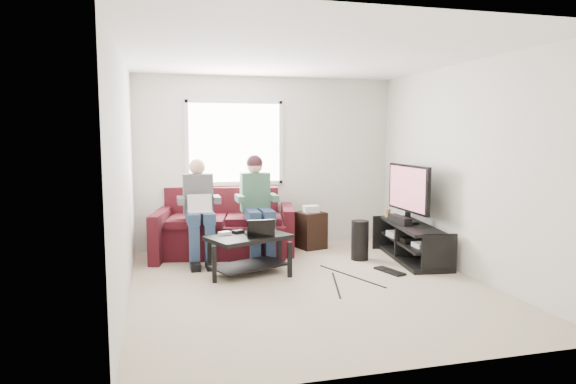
{
  "coord_description": "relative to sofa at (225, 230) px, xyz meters",
  "views": [
    {
      "loc": [
        -1.69,
        -5.53,
        1.74
      ],
      "look_at": [
        -0.09,
        0.6,
        1.02
      ],
      "focal_mm": 32.0,
      "sensor_mm": 36.0,
      "label": 1
    }
  ],
  "objects": [
    {
      "name": "floor",
      "position": [
        0.72,
        -1.79,
        -0.34
      ],
      "size": [
        4.5,
        4.5,
        0.0
      ],
      "primitive_type": "plane",
      "color": "#C4B699",
      "rests_on": "ground"
    },
    {
      "name": "ceiling",
      "position": [
        0.72,
        -1.79,
        2.26
      ],
      "size": [
        4.5,
        4.5,
        0.0
      ],
      "primitive_type": "plane",
      "rotation": [
        3.14,
        0.0,
        0.0
      ],
      "color": "white",
      "rests_on": "wall_back"
    },
    {
      "name": "wall_back",
      "position": [
        0.72,
        0.46,
        0.96
      ],
      "size": [
        4.5,
        0.0,
        4.5
      ],
      "primitive_type": "plane",
      "rotation": [
        1.57,
        0.0,
        0.0
      ],
      "color": "silver",
      "rests_on": "floor"
    },
    {
      "name": "wall_front",
      "position": [
        0.72,
        -4.04,
        0.96
      ],
      "size": [
        4.5,
        0.0,
        4.5
      ],
      "primitive_type": "plane",
      "rotation": [
        -1.57,
        0.0,
        0.0
      ],
      "color": "silver",
      "rests_on": "floor"
    },
    {
      "name": "wall_left",
      "position": [
        -1.28,
        -1.79,
        0.96
      ],
      "size": [
        0.0,
        4.5,
        4.5
      ],
      "primitive_type": "plane",
      "rotation": [
        1.57,
        0.0,
        1.57
      ],
      "color": "silver",
      "rests_on": "floor"
    },
    {
      "name": "wall_right",
      "position": [
        2.72,
        -1.79,
        0.96
      ],
      "size": [
        0.0,
        4.5,
        4.5
      ],
      "primitive_type": "plane",
      "rotation": [
        1.57,
        0.0,
        -1.57
      ],
      "color": "silver",
      "rests_on": "floor"
    },
    {
      "name": "window",
      "position": [
        0.22,
        0.45,
        1.26
      ],
      "size": [
        1.48,
        0.04,
        1.28
      ],
      "color": "white",
      "rests_on": "wall_back"
    },
    {
      "name": "sofa",
      "position": [
        0.0,
        0.0,
        0.0
      ],
      "size": [
        2.19,
        1.28,
        0.94
      ],
      "color": "#401019",
      "rests_on": "floor"
    },
    {
      "name": "person_left",
      "position": [
        -0.4,
        -0.37,
        0.43
      ],
      "size": [
        0.4,
        0.71,
        1.39
      ],
      "color": "navy",
      "rests_on": "sofa"
    },
    {
      "name": "person_right",
      "position": [
        0.4,
        -0.35,
        0.49
      ],
      "size": [
        0.4,
        0.71,
        1.44
      ],
      "color": "navy",
      "rests_on": "sofa"
    },
    {
      "name": "laptop_silver",
      "position": [
        -0.4,
        -0.53,
        0.42
      ],
      "size": [
        0.38,
        0.33,
        0.24
      ],
      "primitive_type": null,
      "rotation": [
        0.0,
        0.0,
        -0.39
      ],
      "color": "silver",
      "rests_on": "person_left"
    },
    {
      "name": "coffee_table",
      "position": [
        0.13,
        -1.16,
        0.02
      ],
      "size": [
        1.13,
        0.92,
        0.49
      ],
      "color": "black",
      "rests_on": "floor"
    },
    {
      "name": "laptop_black",
      "position": [
        0.25,
        -1.24,
        0.27
      ],
      "size": [
        0.4,
        0.34,
        0.24
      ],
      "primitive_type": null,
      "rotation": [
        0.0,
        0.0,
        0.33
      ],
      "color": "black",
      "rests_on": "coffee_table"
    },
    {
      "name": "controller_a",
      "position": [
        -0.15,
        -1.04,
        0.17
      ],
      "size": [
        0.16,
        0.14,
        0.04
      ],
      "primitive_type": "cube",
      "rotation": [
        0.0,
        0.0,
        0.41
      ],
      "color": "silver",
      "rests_on": "coffee_table"
    },
    {
      "name": "controller_b",
      "position": [
        0.03,
        -0.98,
        0.17
      ],
      "size": [
        0.17,
        0.15,
        0.04
      ],
      "primitive_type": "cube",
      "rotation": [
        0.0,
        0.0,
        0.51
      ],
      "color": "black",
      "rests_on": "coffee_table"
    },
    {
      "name": "controller_c",
      "position": [
        0.43,
        -1.01,
        0.17
      ],
      "size": [
        0.16,
        0.13,
        0.04
      ],
      "primitive_type": "cube",
      "rotation": [
        0.0,
        0.0,
        0.35
      ],
      "color": "gray",
      "rests_on": "coffee_table"
    },
    {
      "name": "tv_stand",
      "position": [
        2.42,
        -1.02,
        -0.12
      ],
      "size": [
        0.66,
        1.57,
        0.5
      ],
      "color": "black",
      "rests_on": "floor"
    },
    {
      "name": "tv",
      "position": [
        2.42,
        -0.92,
        0.62
      ],
      "size": [
        0.12,
        1.1,
        0.81
      ],
      "color": "black",
      "rests_on": "tv_stand"
    },
    {
      "name": "soundbar",
      "position": [
        2.3,
        -0.92,
        0.21
      ],
      "size": [
        0.12,
        0.5,
        0.1
      ],
      "primitive_type": "cube",
      "color": "black",
      "rests_on": "tv_stand"
    },
    {
      "name": "drink_cup",
      "position": [
        2.37,
        -0.39,
        0.22
      ],
      "size": [
        0.08,
        0.08,
        0.12
      ],
      "primitive_type": "cylinder",
      "color": "#9D7143",
      "rests_on": "tv_stand"
    },
    {
      "name": "console_white",
      "position": [
        2.42,
        -1.42,
        -0.04
      ],
      "size": [
        0.3,
        0.22,
        0.06
      ],
      "primitive_type": "cube",
      "color": "silver",
      "rests_on": "tv_stand"
    },
    {
      "name": "console_grey",
      "position": [
        2.42,
        -0.72,
        -0.03
      ],
      "size": [
        0.34,
        0.26,
        0.08
      ],
      "primitive_type": "cube",
      "color": "gray",
      "rests_on": "tv_stand"
    },
    {
      "name": "console_black",
      "position": [
        2.42,
        -1.07,
        -0.04
      ],
      "size": [
        0.38,
        0.3,
        0.07
      ],
      "primitive_type": "cube",
      "color": "black",
      "rests_on": "tv_stand"
    },
    {
      "name": "subwoofer",
      "position": [
        1.75,
        -0.83,
        -0.07
      ],
      "size": [
        0.24,
        0.24,
        0.55
      ],
      "primitive_type": "cylinder",
      "color": "black",
      "rests_on": "floor"
    },
    {
      "name": "keyboard_floor",
      "position": [
        1.87,
        -1.53,
        -0.33
      ],
      "size": [
        0.27,
        0.48,
        0.03
      ],
      "primitive_type": "cube",
      "rotation": [
        0.0,
        0.0,
        0.27
      ],
      "color": "black",
      "rests_on": "floor"
    },
    {
      "name": "end_table",
      "position": [
        1.31,
        0.04,
        -0.05
      ],
      "size": [
        0.37,
        0.37,
        0.65
      ],
      "color": "black",
      "rests_on": "floor"
    }
  ]
}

